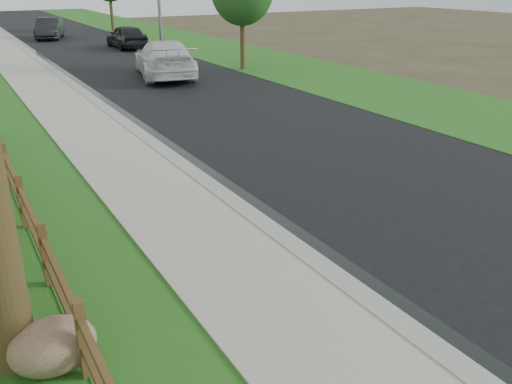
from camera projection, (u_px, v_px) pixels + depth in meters
road at (93, 47)px, 36.27m from camera, size 8.00×90.00×0.02m
curb at (26, 51)px, 34.32m from camera, size 0.40×90.00×0.12m
wet_gutter at (32, 51)px, 34.49m from camera, size 0.50×90.00×0.00m
sidewalk at (4, 52)px, 33.72m from camera, size 2.20×90.00×0.10m
verge_far at (188, 41)px, 39.46m from camera, size 6.00×90.00×0.04m
ranch_fence at (32, 223)px, 9.25m from camera, size 0.12×16.92×1.10m
white_suv at (164, 59)px, 25.45m from camera, size 3.63×6.27×1.71m
dark_car_mid at (126, 36)px, 35.58m from camera, size 1.79×4.42×1.51m
dark_car_far at (49, 28)px, 40.78m from camera, size 2.97×4.92×1.53m
boulder at (53, 346)px, 6.61m from camera, size 1.09×0.84×0.70m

